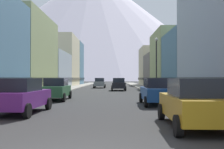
% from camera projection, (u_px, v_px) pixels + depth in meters
% --- Properties ---
extents(sidewalk_left, '(2.50, 100.00, 0.15)m').
position_uv_depth(sidewalk_left, '(68.00, 89.00, 40.61)').
color(sidewalk_left, gray).
rests_on(sidewalk_left, ground).
extents(sidewalk_right, '(2.50, 100.00, 0.15)m').
position_uv_depth(sidewalk_right, '(148.00, 89.00, 40.54)').
color(sidewalk_right, gray).
rests_on(sidewalk_right, ground).
extents(storefront_left_2, '(8.23, 12.79, 9.67)m').
position_uv_depth(storefront_left_2, '(16.00, 55.00, 32.78)').
color(storefront_left_2, '#8C9966').
rests_on(storefront_left_2, ground).
extents(storefront_left_3, '(7.38, 12.58, 6.35)m').
position_uv_depth(storefront_left_3, '(46.00, 71.00, 45.91)').
color(storefront_left_3, '#99A5B2').
rests_on(storefront_left_3, ground).
extents(storefront_left_4, '(6.99, 12.06, 11.06)m').
position_uv_depth(storefront_left_4, '(61.00, 62.00, 58.43)').
color(storefront_left_4, beige).
rests_on(storefront_left_4, ground).
extents(storefront_left_5, '(8.58, 8.77, 11.20)m').
position_uv_depth(storefront_left_5, '(67.00, 64.00, 69.35)').
color(storefront_left_5, slate).
rests_on(storefront_left_5, ground).
extents(storefront_right_2, '(8.64, 8.82, 7.38)m').
position_uv_depth(storefront_right_2, '(202.00, 63.00, 31.62)').
color(storefront_right_2, slate).
rests_on(storefront_right_2, ground).
extents(storefront_right_3, '(7.10, 11.08, 9.23)m').
position_uv_depth(storefront_right_3, '(176.00, 61.00, 41.92)').
color(storefront_right_3, '#8C9966').
rests_on(storefront_right_3, ground).
extents(storefront_right_4, '(6.53, 10.12, 6.60)m').
position_uv_depth(storefront_right_4, '(161.00, 71.00, 52.77)').
color(storefront_right_4, '#66605B').
rests_on(storefront_right_4, ground).
extents(storefront_right_5, '(10.27, 10.29, 9.12)m').
position_uv_depth(storefront_right_5, '(161.00, 67.00, 63.29)').
color(storefront_right_5, beige).
rests_on(storefront_right_5, ground).
extents(car_left_0, '(2.20, 4.46, 1.78)m').
position_uv_depth(car_left_0, '(21.00, 96.00, 13.10)').
color(car_left_0, '#591E72').
rests_on(car_left_0, ground).
extents(car_left_1, '(2.15, 4.44, 1.78)m').
position_uv_depth(car_left_1, '(56.00, 89.00, 21.09)').
color(car_left_1, '#265933').
rests_on(car_left_1, ground).
extents(car_right_0, '(2.18, 4.45, 1.78)m').
position_uv_depth(car_right_0, '(194.00, 103.00, 9.45)').
color(car_right_0, '#B28419').
rests_on(car_right_0, ground).
extents(car_right_1, '(2.09, 4.42, 1.78)m').
position_uv_depth(car_right_1, '(157.00, 91.00, 17.40)').
color(car_right_1, '#19478C').
rests_on(car_right_1, ground).
extents(car_driving_0, '(2.06, 4.40, 1.78)m').
position_uv_depth(car_driving_0, '(100.00, 83.00, 46.69)').
color(car_driving_0, slate).
rests_on(car_driving_0, ground).
extents(car_driving_1, '(2.06, 4.40, 1.78)m').
position_uv_depth(car_driving_1, '(119.00, 84.00, 37.06)').
color(car_driving_1, black).
rests_on(car_driving_1, ground).
extents(potted_plant_0, '(0.55, 0.55, 0.84)m').
position_uv_depth(potted_plant_0, '(32.00, 90.00, 25.18)').
color(potted_plant_0, '#4C4C51').
rests_on(potted_plant_0, sidewalk_left).
extents(potted_plant_1, '(0.75, 0.75, 0.99)m').
position_uv_depth(potted_plant_1, '(205.00, 94.00, 17.48)').
color(potted_plant_1, gray).
rests_on(potted_plant_1, sidewalk_right).
extents(potted_plant_2, '(0.54, 0.54, 0.88)m').
position_uv_depth(potted_plant_2, '(9.00, 94.00, 19.65)').
color(potted_plant_2, '#4C4C51').
rests_on(potted_plant_2, sidewalk_left).
extents(pedestrian_0, '(0.36, 0.36, 1.52)m').
position_uv_depth(pedestrian_0, '(27.00, 89.00, 21.42)').
color(pedestrian_0, navy).
rests_on(pedestrian_0, sidewalk_left).
extents(streetlamp_right, '(0.36, 0.36, 5.86)m').
position_uv_depth(streetlamp_right, '(156.00, 57.00, 27.13)').
color(streetlamp_right, black).
rests_on(streetlamp_right, sidewalk_right).
extents(mountain_backdrop, '(267.30, 267.30, 111.85)m').
position_uv_depth(mountain_backdrop, '(93.00, 25.00, 266.38)').
color(mountain_backdrop, silver).
rests_on(mountain_backdrop, ground).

